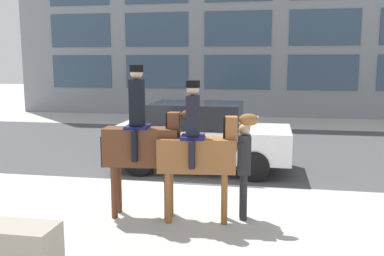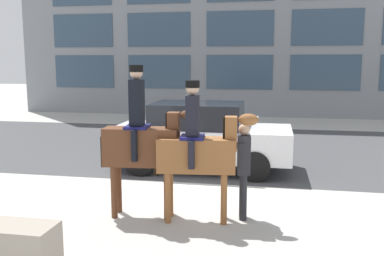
% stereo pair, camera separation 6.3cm
% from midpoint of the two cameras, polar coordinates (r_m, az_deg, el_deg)
% --- Properties ---
extents(ground_plane, '(80.00, 80.00, 0.00)m').
position_cam_midpoint_polar(ground_plane, '(9.39, -0.45, -8.20)').
color(ground_plane, '#B2AFA8').
extents(road_surface, '(23.56, 8.50, 0.01)m').
position_cam_midpoint_polar(road_surface, '(13.95, 3.20, -2.55)').
color(road_surface, '#444447').
rests_on(road_surface, ground_plane).
extents(mounted_horse_lead, '(1.72, 0.65, 2.70)m').
position_cam_midpoint_polar(mounted_horse_lead, '(7.57, -6.81, -1.85)').
color(mounted_horse_lead, '#59331E').
rests_on(mounted_horse_lead, ground_plane).
extents(mounted_horse_companion, '(1.79, 0.65, 2.44)m').
position_cam_midpoint_polar(mounted_horse_companion, '(7.32, 0.71, -2.93)').
color(mounted_horse_companion, brown).
rests_on(mounted_horse_companion, ground_plane).
extents(pedestrian_bystander, '(0.82, 0.49, 1.70)m').
position_cam_midpoint_polar(pedestrian_bystander, '(7.51, 6.58, -4.73)').
color(pedestrian_bystander, '#232328').
rests_on(pedestrian_bystander, ground_plane).
extents(street_car_near_lane, '(4.47, 2.00, 1.72)m').
position_cam_midpoint_polar(street_car_near_lane, '(10.92, 0.92, -1.01)').
color(street_car_near_lane, silver).
rests_on(street_car_near_lane, ground_plane).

